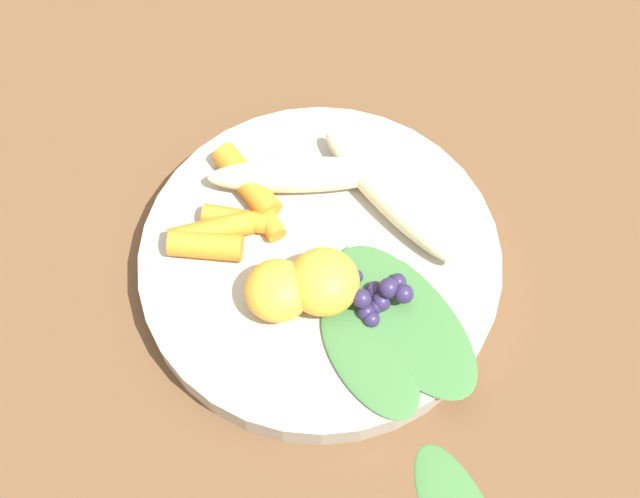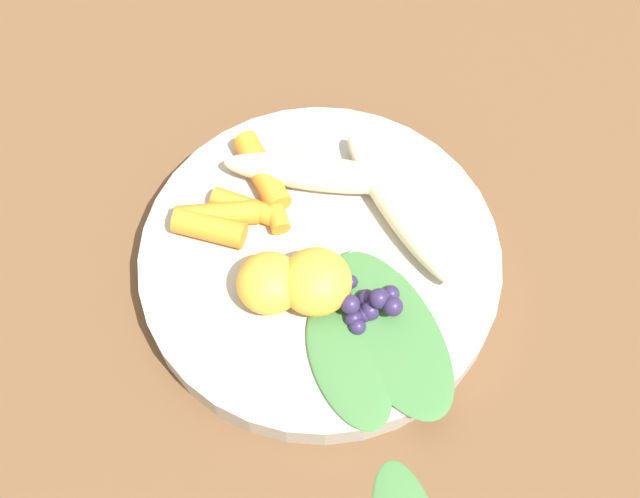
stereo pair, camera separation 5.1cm
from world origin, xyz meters
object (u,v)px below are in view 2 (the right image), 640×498
(bowl, at_px, (320,263))
(banana_peeled_right, at_px, (399,206))
(banana_peeled_left, at_px, (317,173))
(orange_segment_near, at_px, (316,282))

(bowl, distance_m, banana_peeled_right, 0.07)
(bowl, bearing_deg, banana_peeled_right, 6.18)
(bowl, height_order, banana_peeled_right, banana_peeled_right)
(banana_peeled_left, relative_size, orange_segment_near, 2.82)
(orange_segment_near, bearing_deg, banana_peeled_right, 22.38)
(banana_peeled_left, relative_size, banana_peeled_right, 1.00)
(bowl, relative_size, orange_segment_near, 5.24)
(banana_peeled_right, bearing_deg, banana_peeled_left, 35.29)
(bowl, xyz_separation_m, orange_segment_near, (-0.01, -0.03, 0.03))
(bowl, height_order, orange_segment_near, orange_segment_near)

